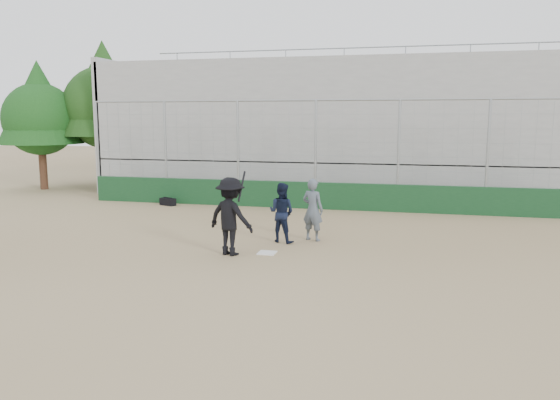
% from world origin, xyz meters
% --- Properties ---
extents(ground, '(90.00, 90.00, 0.00)m').
position_xyz_m(ground, '(0.00, 0.00, 0.00)').
color(ground, olive).
rests_on(ground, ground).
extents(home_plate, '(0.44, 0.44, 0.02)m').
position_xyz_m(home_plate, '(0.00, 0.00, 0.01)').
color(home_plate, white).
rests_on(home_plate, ground).
extents(backstop, '(18.10, 0.25, 4.04)m').
position_xyz_m(backstop, '(0.00, 7.00, 0.96)').
color(backstop, '#113519').
rests_on(backstop, ground).
extents(bleachers, '(20.25, 6.70, 6.98)m').
position_xyz_m(bleachers, '(0.00, 11.95, 2.92)').
color(bleachers, gray).
rests_on(bleachers, ground).
extents(tree_left, '(4.48, 4.48, 7.00)m').
position_xyz_m(tree_left, '(-11.00, 11.00, 4.39)').
color(tree_left, '#392815').
rests_on(tree_left, ground).
extents(tree_right, '(3.84, 3.84, 6.00)m').
position_xyz_m(tree_right, '(-13.50, 9.50, 3.76)').
color(tree_right, '#392014').
rests_on(tree_right, ground).
extents(batter_at_plate, '(1.42, 1.09, 2.06)m').
position_xyz_m(batter_at_plate, '(-0.84, -0.34, 0.97)').
color(batter_at_plate, black).
rests_on(batter_at_plate, ground).
extents(catcher_crouched, '(0.97, 0.87, 1.12)m').
position_xyz_m(catcher_crouched, '(0.07, 1.28, 0.55)').
color(catcher_crouched, black).
rests_on(catcher_crouched, ground).
extents(umpire, '(0.74, 0.61, 1.56)m').
position_xyz_m(umpire, '(0.85, 1.72, 0.78)').
color(umpire, '#4F5964').
rests_on(umpire, ground).
extents(equipment_bag, '(0.72, 0.51, 0.32)m').
position_xyz_m(equipment_bag, '(-5.69, 6.40, 0.14)').
color(equipment_bag, black).
rests_on(equipment_bag, ground).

